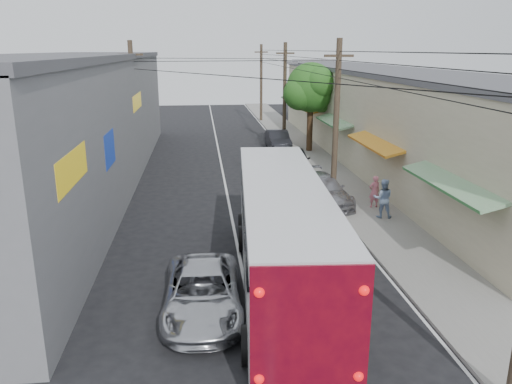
{
  "coord_description": "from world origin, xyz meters",
  "views": [
    {
      "loc": [
        -1.3,
        -10.46,
        7.5
      ],
      "look_at": [
        0.87,
        9.06,
        1.86
      ],
      "focal_mm": 35.0,
      "sensor_mm": 36.0,
      "label": 1
    }
  ],
  "objects_px": {
    "pedestrian_near": "(374,192)",
    "parked_car_mid": "(295,160)",
    "pedestrian_far": "(383,198)",
    "coach_bus": "(282,233)",
    "jeepney": "(202,292)",
    "parked_car_far": "(278,140)",
    "parked_suv": "(321,190)"
  },
  "relations": [
    {
      "from": "parked_suv",
      "to": "pedestrian_near",
      "type": "relative_size",
      "value": 3.21
    },
    {
      "from": "parked_car_mid",
      "to": "jeepney",
      "type": "bearing_deg",
      "value": -104.9
    },
    {
      "from": "jeepney",
      "to": "pedestrian_far",
      "type": "relative_size",
      "value": 2.7
    },
    {
      "from": "pedestrian_near",
      "to": "pedestrian_far",
      "type": "xyz_separation_m",
      "value": [
        -0.13,
        -1.51,
        0.11
      ]
    },
    {
      "from": "jeepney",
      "to": "pedestrian_far",
      "type": "xyz_separation_m",
      "value": [
        8.19,
        7.5,
        0.34
      ]
    },
    {
      "from": "pedestrian_far",
      "to": "jeepney",
      "type": "bearing_deg",
      "value": 56.57
    },
    {
      "from": "pedestrian_near",
      "to": "parked_car_far",
      "type": "bearing_deg",
      "value": -91.95
    },
    {
      "from": "pedestrian_far",
      "to": "pedestrian_near",
      "type": "bearing_deg",
      "value": -80.77
    },
    {
      "from": "jeepney",
      "to": "pedestrian_near",
      "type": "distance_m",
      "value": 12.26
    },
    {
      "from": "pedestrian_near",
      "to": "parked_car_mid",
      "type": "bearing_deg",
      "value": -84.64
    },
    {
      "from": "coach_bus",
      "to": "pedestrian_far",
      "type": "xyz_separation_m",
      "value": [
        5.58,
        5.91,
        -0.79
      ]
    },
    {
      "from": "parked_suv",
      "to": "parked_car_mid",
      "type": "bearing_deg",
      "value": 82.41
    },
    {
      "from": "coach_bus",
      "to": "parked_suv",
      "type": "height_order",
      "value": "coach_bus"
    },
    {
      "from": "coach_bus",
      "to": "parked_car_far",
      "type": "bearing_deg",
      "value": 85.45
    },
    {
      "from": "pedestrian_near",
      "to": "coach_bus",
      "type": "bearing_deg",
      "value": 41.92
    },
    {
      "from": "jeepney",
      "to": "pedestrian_far",
      "type": "bearing_deg",
      "value": 43.46
    },
    {
      "from": "parked_car_far",
      "to": "pedestrian_near",
      "type": "distance_m",
      "value": 15.61
    },
    {
      "from": "coach_bus",
      "to": "parked_suv",
      "type": "xyz_separation_m",
      "value": [
        3.38,
        8.59,
        -1.08
      ]
    },
    {
      "from": "coach_bus",
      "to": "parked_suv",
      "type": "relative_size",
      "value": 2.44
    },
    {
      "from": "coach_bus",
      "to": "parked_car_far",
      "type": "height_order",
      "value": "coach_bus"
    },
    {
      "from": "pedestrian_far",
      "to": "parked_suv",
      "type": "bearing_deg",
      "value": -36.51
    },
    {
      "from": "parked_suv",
      "to": "pedestrian_far",
      "type": "relative_size",
      "value": 2.8
    },
    {
      "from": "coach_bus",
      "to": "jeepney",
      "type": "bearing_deg",
      "value": -144.74
    },
    {
      "from": "parked_car_mid",
      "to": "pedestrian_far",
      "type": "xyz_separation_m",
      "value": [
        2.19,
        -9.68,
        0.27
      ]
    },
    {
      "from": "pedestrian_far",
      "to": "coach_bus",
      "type": "bearing_deg",
      "value": 60.72
    },
    {
      "from": "parked_car_mid",
      "to": "pedestrian_near",
      "type": "height_order",
      "value": "pedestrian_near"
    },
    {
      "from": "parked_suv",
      "to": "parked_car_far",
      "type": "distance_m",
      "value": 14.27
    },
    {
      "from": "coach_bus",
      "to": "pedestrian_far",
      "type": "distance_m",
      "value": 8.17
    },
    {
      "from": "coach_bus",
      "to": "parked_car_far",
      "type": "distance_m",
      "value": 23.13
    },
    {
      "from": "pedestrian_far",
      "to": "parked_car_far",
      "type": "bearing_deg",
      "value": -68.54
    },
    {
      "from": "coach_bus",
      "to": "pedestrian_far",
      "type": "height_order",
      "value": "coach_bus"
    },
    {
      "from": "parked_car_mid",
      "to": "pedestrian_near",
      "type": "xyz_separation_m",
      "value": [
        2.32,
        -8.17,
        0.16
      ]
    }
  ]
}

